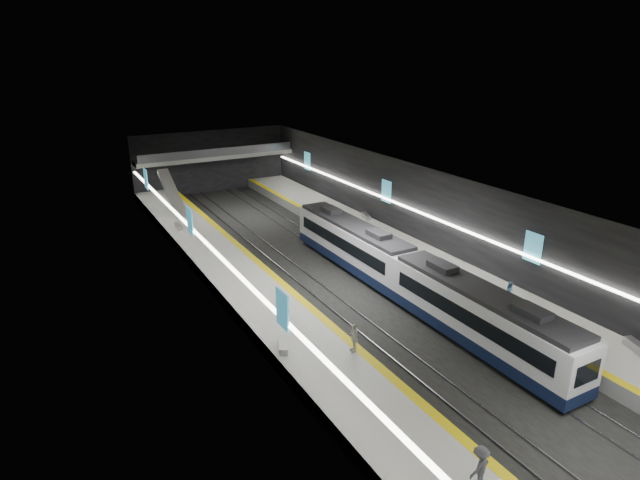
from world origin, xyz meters
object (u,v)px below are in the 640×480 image
train (407,273)px  bench_left_near (283,345)px  bench_left_far (178,226)px  passenger_right_b (510,292)px  passenger_left_b (480,466)px  escalator (172,192)px  passenger_left_a (354,338)px  bench_right_far (366,216)px  bench_right_near (639,348)px

train → bench_left_near: 12.21m
bench_left_far → passenger_right_b: 32.07m
train → bench_left_far: size_ratio=17.72×
passenger_left_b → train: bearing=-131.3°
train → bench_left_near: (-11.71, -3.30, -0.98)m
escalator → bench_left_near: 32.53m
train → passenger_left_a: (-8.16, -5.58, -0.31)m
bench_right_far → passenger_right_b: (-2.07, -21.43, 0.58)m
bench_right_near → passenger_right_b: bearing=120.7°
bench_left_far → passenger_left_a: size_ratio=0.95×
passenger_right_b → passenger_left_b: size_ratio=0.86×
bench_left_near → bench_right_far: bearing=69.6°
bench_left_far → bench_right_far: size_ratio=0.97×
bench_right_far → passenger_right_b: bearing=-79.6°
train → passenger_right_b: train is taller
passenger_right_b → passenger_left_a: passenger_left_a is taller
bench_left_near → bench_right_near: 21.14m
train → bench_right_far: bearing=66.3°
passenger_right_b → passenger_left_a: bearing=160.1°
bench_right_far → passenger_right_b: size_ratio=1.10×
passenger_right_b → bench_right_far: bearing=64.0°
passenger_right_b → passenger_left_a: 13.09m
train → bench_left_far: (-11.25, 22.23, -0.99)m
bench_left_near → bench_right_near: size_ratio=0.88×
bench_left_near → escalator: bearing=110.8°
train → escalator: (-10.00, 29.14, 0.70)m
bench_right_far → bench_right_near: bearing=-74.8°
train → passenger_right_b: size_ratio=19.00×
bench_left_far → passenger_right_b: (16.18, -27.68, 0.58)m
bench_left_near → bench_left_far: (0.46, 25.53, -0.01)m
escalator → bench_right_far: escalator is taller
bench_left_near → passenger_left_b: size_ratio=0.97×
bench_right_near → passenger_left_b: size_ratio=1.10×
train → bench_right_far: 17.47m
bench_left_far → train: bearing=-60.7°
escalator → passenger_left_b: size_ratio=4.32×
escalator → bench_left_far: (-1.25, -6.92, -1.69)m
bench_left_far → passenger_left_a: (3.09, -27.80, 0.68)m
bench_right_far → bench_left_near: bearing=-118.3°
bench_right_near → bench_right_far: (0.38, 29.80, -0.04)m
bench_right_far → passenger_left_a: size_ratio=0.98×
passenger_right_b → passenger_left_a: (-13.09, -0.12, 0.10)m
train → passenger_right_b: 7.36m
train → bench_left_near: train is taller
passenger_left_a → bench_right_near: bearing=72.9°
bench_right_far → passenger_left_b: size_ratio=0.94×
escalator → bench_left_far: size_ratio=4.72×
train → bench_right_far: size_ratio=17.26×
bench_left_near → passenger_left_a: passenger_left_a is taller
escalator → bench_left_near: escalator is taller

